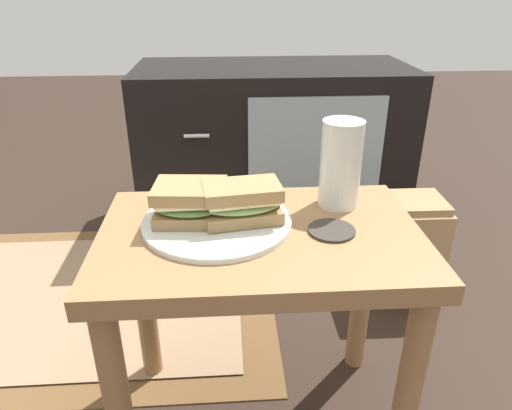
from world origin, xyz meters
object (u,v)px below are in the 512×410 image
(sandwich_front, at_px, (191,202))
(sandwich_back, at_px, (242,202))
(beer_glass, at_px, (341,165))
(paper_bag, at_px, (404,248))
(tv_cabinet, at_px, (273,146))
(plate, at_px, (217,222))
(coaster, at_px, (332,230))

(sandwich_front, relative_size, sandwich_back, 0.89)
(beer_glass, distance_m, paper_bag, 0.58)
(sandwich_front, bearing_deg, tv_cabinet, 75.42)
(tv_cabinet, height_order, plate, tv_cabinet)
(sandwich_front, xyz_separation_m, paper_bag, (0.57, 0.38, -0.35))
(sandwich_front, bearing_deg, sandwich_back, -5.18)
(sandwich_back, relative_size, coaster, 1.90)
(plate, distance_m, sandwich_front, 0.06)
(sandwich_front, distance_m, coaster, 0.25)
(plate, bearing_deg, tv_cabinet, 78.12)
(plate, height_order, coaster, plate)
(coaster, bearing_deg, beer_glass, 72.17)
(coaster, bearing_deg, tv_cabinet, 90.24)
(tv_cabinet, relative_size, plate, 3.63)
(tv_cabinet, distance_m, beer_glass, 0.89)
(tv_cabinet, relative_size, sandwich_front, 6.92)
(paper_bag, bearing_deg, beer_glass, -132.23)
(sandwich_back, height_order, beer_glass, beer_glass)
(sandwich_back, height_order, coaster, sandwich_back)
(tv_cabinet, relative_size, beer_glass, 5.80)
(tv_cabinet, distance_m, paper_bag, 0.64)
(beer_glass, distance_m, coaster, 0.14)
(tv_cabinet, height_order, paper_bag, tv_cabinet)
(plate, xyz_separation_m, sandwich_back, (0.04, -0.00, 0.04))
(sandwich_back, bearing_deg, beer_glass, 20.70)
(beer_glass, xyz_separation_m, paper_bag, (0.29, 0.32, -0.39))
(tv_cabinet, bearing_deg, paper_bag, -58.04)
(plate, xyz_separation_m, sandwich_front, (-0.04, 0.00, 0.04))
(sandwich_front, bearing_deg, paper_bag, 34.08)
(coaster, relative_size, paper_bag, 0.27)
(tv_cabinet, distance_m, plate, 0.96)
(plate, xyz_separation_m, coaster, (0.20, -0.04, -0.00))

